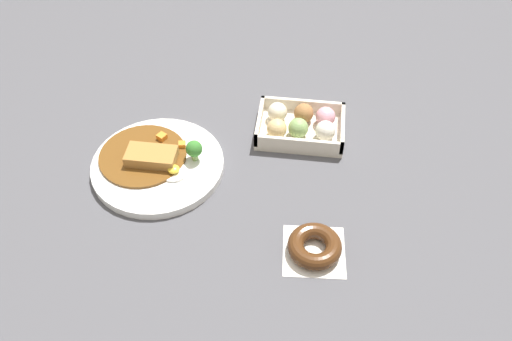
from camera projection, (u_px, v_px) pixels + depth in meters
The scene contains 4 objects.
ground_plane at pixel (220, 154), 1.20m from camera, with size 1.60×1.60×0.00m, color #4C4C51.
curry_plate at pixel (157, 163), 1.16m from camera, with size 0.28×0.28×0.07m.
donut_box at pixel (301, 125), 1.23m from camera, with size 0.19×0.14×0.06m.
chocolate_ring_donut at pixel (315, 246), 1.01m from camera, with size 0.12×0.12×0.03m.
Camera 1 is at (-0.19, 0.82, 0.85)m, focal length 38.24 mm.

